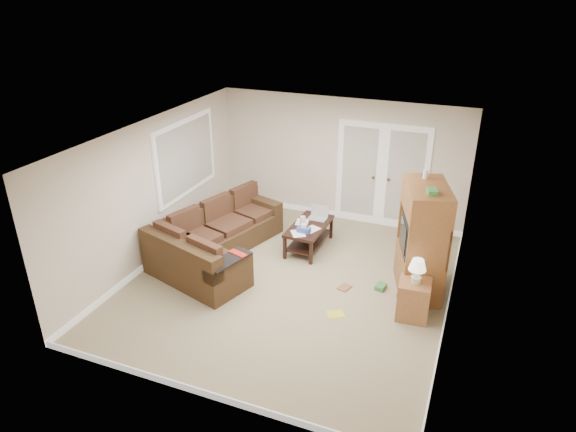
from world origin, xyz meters
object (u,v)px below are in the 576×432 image
at_px(sectional_sofa, 213,243).
at_px(side_cabinet, 414,296).
at_px(coffee_table, 309,235).
at_px(tv_armoire, 422,239).

bearing_deg(sectional_sofa, side_cabinet, 11.01).
bearing_deg(side_cabinet, sectional_sofa, 169.48).
relative_size(sectional_sofa, side_cabinet, 3.21).
distance_m(sectional_sofa, coffee_table, 1.77).
bearing_deg(coffee_table, sectional_sofa, -142.06).
distance_m(sectional_sofa, tv_armoire, 3.56).
relative_size(coffee_table, tv_armoire, 0.62).
height_order(tv_armoire, side_cabinet, tv_armoire).
bearing_deg(side_cabinet, tv_armoire, 90.25).
bearing_deg(sectional_sofa, coffee_table, 53.60).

